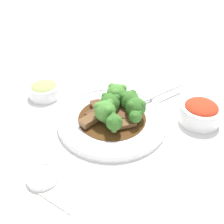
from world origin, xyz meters
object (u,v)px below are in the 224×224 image
beef_strip_1 (95,113)px  beef_strip_3 (89,121)px  beef_strip_2 (122,113)px  broccoli_floret_1 (105,111)px  beef_strip_4 (125,121)px  broccoli_floret_6 (135,116)px  broccoli_floret_5 (114,122)px  side_bowl_kimchi (200,112)px  serving_spoon (138,103)px  beef_strip_0 (97,107)px  broccoli_floret_2 (136,107)px  sauce_dish (43,177)px  broccoli_floret_3 (117,94)px  broccoli_floret_4 (129,100)px  main_plate (112,119)px  broccoli_floret_0 (110,103)px  side_bowl_appetizer (44,90)px

beef_strip_1 → beef_strip_3: bearing=112.1°
beef_strip_2 → broccoli_floret_1: 0.06m
beef_strip_4 → broccoli_floret_6: bearing=-144.8°
broccoli_floret_5 → side_bowl_kimchi: bearing=-121.6°
beef_strip_3 → serving_spoon: bearing=-106.8°
beef_strip_0 → broccoli_floret_2: (-0.10, -0.04, 0.03)m
side_bowl_kimchi → sauce_dish: 0.42m
broccoli_floret_3 → side_bowl_kimchi: broccoli_floret_3 is taller
broccoli_floret_2 → broccoli_floret_4: bearing=-25.7°
beef_strip_3 → broccoli_floret_5: 0.07m
main_plate → beef_strip_0: (0.05, 0.00, 0.01)m
broccoli_floret_0 → side_bowl_kimchi: bearing=-140.7°
broccoli_floret_3 → broccoli_floret_0: bearing=104.2°
beef_strip_0 → beef_strip_4: bearing=-176.9°
beef_strip_4 → serving_spoon: 0.08m
side_bowl_appetizer → broccoli_floret_4: bearing=-157.3°
broccoli_floret_1 → beef_strip_2: bearing=-105.0°
beef_strip_4 → side_bowl_kimchi: (-0.12, -0.16, 0.01)m
broccoli_floret_5 → sauce_dish: bearing=83.3°
broccoli_floret_6 → side_bowl_kimchi: (-0.10, -0.14, -0.01)m
broccoli_floret_3 → side_bowl_kimchi: (-0.19, -0.11, -0.02)m
serving_spoon → beef_strip_4: bearing=105.9°
broccoli_floret_3 → beef_strip_2: bearing=149.9°
beef_strip_2 → broccoli_floret_3: broccoli_floret_3 is taller
beef_strip_1 → side_bowl_appetizer: side_bowl_appetizer is taller
broccoli_floret_5 → beef_strip_1: bearing=-8.7°
broccoli_floret_4 → side_bowl_kimchi: 0.19m
beef_strip_2 → beef_strip_0: bearing=21.3°
serving_spoon → broccoli_floret_5: bearing=100.8°
beef_strip_2 → broccoli_floret_3: 0.06m
broccoli_floret_5 → sauce_dish: (0.02, 0.19, -0.04)m
serving_spoon → broccoli_floret_4: bearing=75.8°
beef_strip_2 → broccoli_floret_2: size_ratio=1.20×
broccoli_floret_6 → side_bowl_appetizer: 0.30m
beef_strip_0 → sauce_dish: bearing=107.2°
main_plate → sauce_dish: 0.23m
broccoli_floret_2 → beef_strip_3: bearing=54.5°
side_bowl_appetizer → serving_spoon: bearing=-152.4°
broccoli_floret_0 → serving_spoon: (-0.04, -0.07, -0.02)m
broccoli_floret_6 → sauce_dish: 0.25m
beef_strip_1 → serving_spoon: size_ratio=0.23×
broccoli_floret_2 → broccoli_floret_4: size_ratio=1.06×
side_bowl_kimchi → broccoli_floret_1: bearing=48.5°
broccoli_floret_5 → serving_spoon: broccoli_floret_5 is taller
broccoli_floret_3 → beef_strip_4: bearing=147.5°
broccoli_floret_2 → broccoli_floret_3: bearing=-6.5°
beef_strip_3 → broccoli_floret_5: size_ratio=1.02×
broccoli_floret_6 → sauce_dish: size_ratio=0.57×
beef_strip_2 → beef_strip_3: beef_strip_3 is taller
beef_strip_4 → broccoli_floret_4: size_ratio=1.22×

